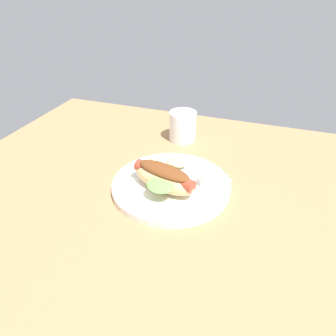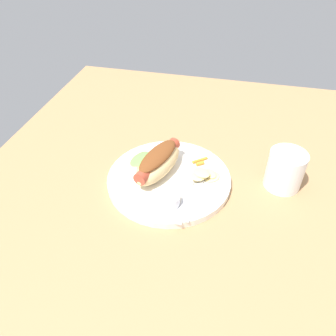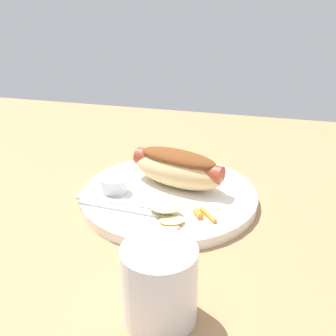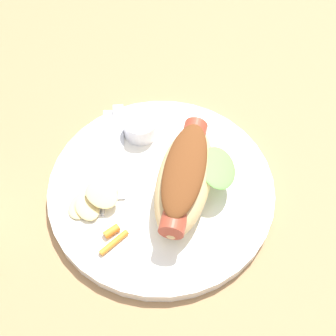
{
  "view_description": "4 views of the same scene",
  "coord_description": "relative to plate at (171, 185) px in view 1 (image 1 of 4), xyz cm",
  "views": [
    {
      "loc": [
        16.09,
        -56.08,
        44.26
      ],
      "look_at": [
        -3.36,
        -0.38,
        6.26
      ],
      "focal_mm": 33.35,
      "sensor_mm": 36.0,
      "label": 1
    },
    {
      "loc": [
        52.52,
        13.35,
        51.56
      ],
      "look_at": [
        -2.32,
        0.57,
        4.64
      ],
      "focal_mm": 35.75,
      "sensor_mm": 36.0,
      "label": 2
    },
    {
      "loc": [
        -17.3,
        61.77,
        35.59
      ],
      "look_at": [
        -2.84,
        1.0,
        5.99
      ],
      "focal_mm": 48.02,
      "sensor_mm": 36.0,
      "label": 3
    },
    {
      "loc": [
        -35.05,
        2.5,
        54.48
      ],
      "look_at": [
        -3.29,
        -0.16,
        6.26
      ],
      "focal_mm": 53.81,
      "sensor_mm": 36.0,
      "label": 4
    }
  ],
  "objects": [
    {
      "name": "ground_plane",
      "position": [
        2.93,
        -0.66,
        -1.7
      ],
      "size": [
        120.0,
        90.0,
        1.8
      ],
      "primitive_type": "cube",
      "color": "#9E754C"
    },
    {
      "name": "plate",
      "position": [
        0.0,
        0.0,
        0.0
      ],
      "size": [
        27.91,
        27.91,
        1.6
      ],
      "primitive_type": "cylinder",
      "color": "white",
      "rests_on": "ground_plane"
    },
    {
      "name": "hot_dog",
      "position": [
        -0.81,
        -2.79,
        4.01
      ],
      "size": [
        16.77,
        11.81,
        5.95
      ],
      "rotation": [
        0.0,
        0.0,
        2.85
      ],
      "color": "#DBB77A",
      "rests_on": "plate"
    },
    {
      "name": "sauce_ramekin",
      "position": [
        8.55,
        2.01,
        2.11
      ],
      "size": [
        4.42,
        4.42,
        2.63
      ],
      "primitive_type": "cylinder",
      "color": "white",
      "rests_on": "plate"
    },
    {
      "name": "fork",
      "position": [
        4.88,
        6.91,
        1.0
      ],
      "size": [
        16.01,
        2.56,
        0.4
      ],
      "rotation": [
        0.0,
        0.0,
        3.06
      ],
      "color": "silver",
      "rests_on": "plate"
    },
    {
      "name": "knife",
      "position": [
        5.99,
        5.01,
        0.98
      ],
      "size": [
        14.87,
        1.64,
        0.36
      ],
      "primitive_type": "cube",
      "rotation": [
        0.0,
        0.0,
        3.13
      ],
      "color": "silver",
      "rests_on": "plate"
    },
    {
      "name": "chips_pile",
      "position": [
        -1.49,
        8.0,
        1.72
      ],
      "size": [
        6.81,
        7.59,
        1.99
      ],
      "color": "#DBC17B",
      "rests_on": "plate"
    },
    {
      "name": "carrot_garnish",
      "position": [
        -6.51,
        6.04,
        1.2
      ],
      "size": [
        3.82,
        3.52,
        0.92
      ],
      "color": "orange",
      "rests_on": "plate"
    },
    {
      "name": "drinking_cup",
      "position": [
        -4.84,
        24.99,
        3.59
      ],
      "size": [
        8.07,
        8.07,
        8.79
      ],
      "primitive_type": "cylinder",
      "color": "white",
      "rests_on": "ground_plane"
    }
  ]
}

